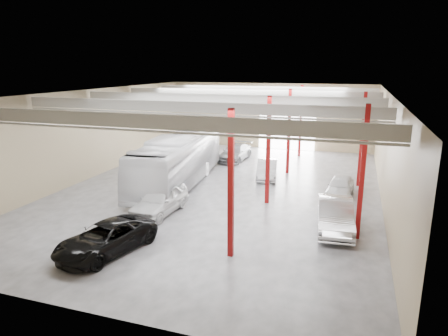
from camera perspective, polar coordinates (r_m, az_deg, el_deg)
The scene contains 8 objects.
depot_shell at distance 28.75m, azimuth 0.27°, elevation 6.79°, with size 22.12×32.12×7.06m.
coach_bus at distance 30.32m, azimuth -6.53°, elevation 1.16°, with size 3.17×13.54×3.77m, color white.
black_sedan at distance 20.29m, azimuth -16.51°, elevation -9.60°, with size 2.42×5.26×1.46m, color black.
car_row_a at distance 24.67m, azimuth -9.20°, elevation -4.62°, with size 1.94×4.82×1.64m, color silver.
car_row_b at distance 32.23m, azimuth 6.17°, elevation -0.16°, with size 1.54×4.42×1.46m, color silver.
car_row_c at distance 38.16m, azimuth 1.59°, elevation 2.23°, with size 2.09×5.15×1.49m, color slate.
car_right_near at distance 22.81m, azimuth 15.58°, elevation -6.48°, with size 1.81×5.20×1.71m, color #B9B8BE.
car_right_far at distance 28.79m, azimuth 16.26°, elevation -2.52°, with size 1.63×4.05×1.38m, color silver.
Camera 1 is at (8.98, -26.61, 8.76)m, focal length 32.00 mm.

